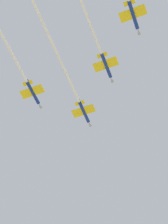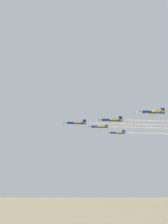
# 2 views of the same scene
# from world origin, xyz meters

# --- Properties ---
(jet_lead) EXTENTS (9.14, 76.52, 2.64)m
(jet_lead) POSITION_xyz_m (2.99, 15.26, 122.33)
(jet_lead) COLOR navy
(jet_port_inner) EXTENTS (9.14, 68.93, 2.64)m
(jet_port_inner) POSITION_xyz_m (18.17, 26.73, 121.41)
(jet_port_inner) COLOR navy
(jet_starboard_inner) EXTENTS (9.14, 57.19, 2.64)m
(jet_starboard_inner) POSITION_xyz_m (-11.29, 22.94, 123.26)
(jet_starboard_inner) COLOR navy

